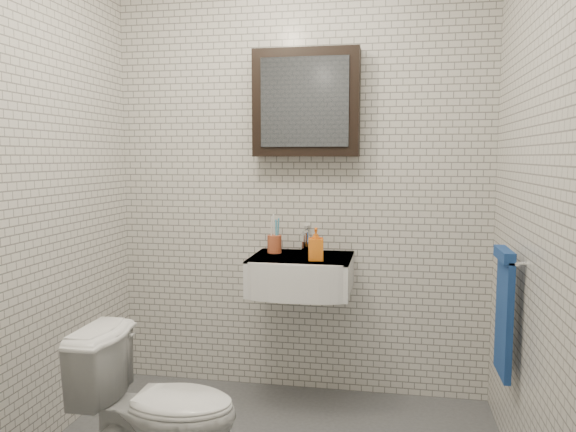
# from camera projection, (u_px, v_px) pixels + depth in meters

# --- Properties ---
(room_shell) EXTENTS (2.22, 2.02, 2.51)m
(room_shell) POSITION_uv_depth(u_px,v_px,m) (260.00, 140.00, 2.29)
(room_shell) COLOR silver
(room_shell) RESTS_ON ground
(washbasin) EXTENTS (0.55, 0.50, 0.20)m
(washbasin) POSITION_uv_depth(u_px,v_px,m) (300.00, 274.00, 3.08)
(washbasin) COLOR white
(washbasin) RESTS_ON room_shell
(faucet) EXTENTS (0.06, 0.20, 0.15)m
(faucet) POSITION_uv_depth(u_px,v_px,m) (306.00, 240.00, 3.25)
(faucet) COLOR silver
(faucet) RESTS_ON washbasin
(mirror_cabinet) EXTENTS (0.60, 0.15, 0.60)m
(mirror_cabinet) POSITION_uv_depth(u_px,v_px,m) (306.00, 103.00, 3.17)
(mirror_cabinet) COLOR black
(mirror_cabinet) RESTS_ON room_shell
(towel_rail) EXTENTS (0.09, 0.30, 0.58)m
(towel_rail) POSITION_uv_depth(u_px,v_px,m) (504.00, 307.00, 2.52)
(towel_rail) COLOR silver
(towel_rail) RESTS_ON room_shell
(toothbrush_cup) EXTENTS (0.11, 0.11, 0.22)m
(toothbrush_cup) POSITION_uv_depth(u_px,v_px,m) (274.00, 243.00, 3.21)
(toothbrush_cup) COLOR #B04D2C
(toothbrush_cup) RESTS_ON washbasin
(soap_bottle) EXTENTS (0.09, 0.09, 0.17)m
(soap_bottle) POSITION_uv_depth(u_px,v_px,m) (316.00, 244.00, 2.98)
(soap_bottle) COLOR orange
(soap_bottle) RESTS_ON washbasin
(toilet) EXTENTS (0.67, 0.38, 0.68)m
(toilet) POSITION_uv_depth(u_px,v_px,m) (159.00, 409.00, 2.36)
(toilet) COLOR white
(toilet) RESTS_ON ground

